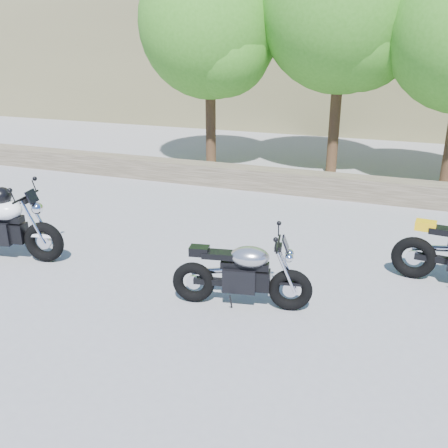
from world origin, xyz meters
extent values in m
plane|color=gray|center=(0.00, 0.00, 0.00)|extent=(90.00, 90.00, 0.00)
cube|color=#4B4432|center=(0.00, 5.50, 0.25)|extent=(22.00, 0.55, 0.50)
cylinder|color=#382314|center=(-2.50, 7.20, 1.51)|extent=(0.28, 0.28, 3.02)
sphere|color=#36801C|center=(-2.50, 7.20, 3.78)|extent=(3.67, 3.67, 3.67)
sphere|color=#36801C|center=(-2.00, 6.90, 3.13)|extent=(2.38, 2.38, 2.38)
cylinder|color=#382314|center=(0.80, 7.60, 1.68)|extent=(0.28, 0.28, 3.36)
sphere|color=#36801C|center=(0.80, 7.60, 4.20)|extent=(4.08, 4.08, 4.08)
sphere|color=#36801C|center=(1.30, 7.30, 3.48)|extent=(2.64, 2.64, 2.64)
torus|color=black|center=(1.45, 0.13, 0.29)|extent=(0.60, 0.25, 0.58)
torus|color=black|center=(0.17, -0.10, 0.29)|extent=(0.60, 0.25, 0.58)
cylinder|color=silver|center=(1.45, 0.13, 0.29)|extent=(0.20, 0.07, 0.20)
cylinder|color=silver|center=(0.17, -0.10, 0.29)|extent=(0.20, 0.07, 0.20)
cube|color=black|center=(0.79, 0.01, 0.40)|extent=(0.48, 0.35, 0.33)
cube|color=black|center=(0.85, 0.02, 0.60)|extent=(0.65, 0.26, 0.09)
ellipsoid|color=#A4A3A8|center=(0.92, 0.04, 0.72)|extent=(0.57, 0.44, 0.27)
cube|color=black|center=(0.53, -0.04, 0.72)|extent=(0.48, 0.28, 0.08)
cube|color=black|center=(0.26, -0.09, 0.76)|extent=(0.28, 0.22, 0.12)
cylinder|color=black|center=(1.27, 0.10, 0.93)|extent=(0.14, 0.59, 0.03)
sphere|color=silver|center=(1.41, 0.13, 0.78)|extent=(0.16, 0.16, 0.16)
torus|color=black|center=(-2.59, 0.27, 0.33)|extent=(0.69, 0.27, 0.67)
cylinder|color=silver|center=(-2.59, 0.27, 0.33)|extent=(0.23, 0.08, 0.23)
cube|color=black|center=(-3.29, 0.16, 0.69)|extent=(0.75, 0.28, 0.10)
ellipsoid|color=white|center=(-3.21, 0.17, 0.84)|extent=(0.66, 0.50, 0.32)
cylinder|color=black|center=(-2.80, 0.24, 1.08)|extent=(0.14, 0.69, 0.03)
sphere|color=silver|center=(-2.64, 0.27, 0.90)|extent=(0.19, 0.19, 0.19)
ellipsoid|color=black|center=(-3.21, 0.17, 1.07)|extent=(0.34, 0.35, 0.28)
torus|color=black|center=(2.94, 1.71, 0.32)|extent=(0.66, 0.22, 0.65)
cylinder|color=silver|center=(2.94, 1.71, 0.32)|extent=(0.23, 0.06, 0.22)
cube|color=black|center=(3.35, 1.67, 0.81)|extent=(0.53, 0.27, 0.09)
cube|color=#E5AC0C|center=(3.04, 1.70, 0.85)|extent=(0.30, 0.23, 0.13)
camera|label=1|loc=(2.67, -5.62, 3.36)|focal=40.00mm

